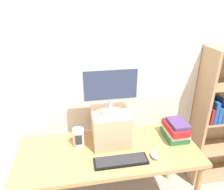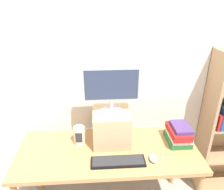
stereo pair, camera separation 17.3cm
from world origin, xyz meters
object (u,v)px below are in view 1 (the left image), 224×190
object	(u,v)px
computer_mouse	(154,155)
desk_speaker	(79,137)
desk	(109,157)
keyboard	(121,161)
riser_box	(110,127)
book_stack	(176,130)
computer_monitor	(110,87)

from	to	relation	value
computer_mouse	desk_speaker	bearing A→B (deg)	156.22
desk	keyboard	bearing A→B (deg)	-67.24
keyboard	computer_mouse	distance (m)	0.28
desk	riser_box	distance (m)	0.26
book_stack	desk	bearing A→B (deg)	-174.25
computer_mouse	desk_speaker	xyz separation A→B (m)	(-0.61, 0.27, 0.07)
computer_monitor	desk_speaker	size ratio (longest dim) A/B	2.85
keyboard	computer_mouse	size ratio (longest dim) A/B	4.17
keyboard	desk_speaker	size ratio (longest dim) A/B	2.60
riser_box	keyboard	bearing A→B (deg)	-83.42
computer_monitor	desk_speaker	bearing A→B (deg)	-177.32
computer_monitor	desk	bearing A→B (deg)	-106.42
riser_box	computer_monitor	xyz separation A→B (m)	(0.00, -0.00, 0.38)
keyboard	desk_speaker	distance (m)	0.43
desk	computer_mouse	world-z (taller)	computer_mouse
desk_speaker	computer_mouse	bearing A→B (deg)	-23.78
computer_monitor	riser_box	bearing A→B (deg)	90.00
computer_monitor	book_stack	xyz separation A→B (m)	(0.60, -0.06, -0.45)
computer_monitor	computer_mouse	size ratio (longest dim) A/B	4.58
keyboard	book_stack	distance (m)	0.62
riser_box	computer_mouse	world-z (taller)	riser_box
keyboard	book_stack	bearing A→B (deg)	22.38
riser_box	desk_speaker	size ratio (longest dim) A/B	1.97
riser_box	desk	bearing A→B (deg)	-106.24
computer_mouse	keyboard	bearing A→B (deg)	-177.31
book_stack	computer_monitor	bearing A→B (deg)	174.22
computer_mouse	book_stack	xyz separation A→B (m)	(0.28, 0.22, 0.07)
riser_box	keyboard	world-z (taller)	riser_box
riser_box	book_stack	bearing A→B (deg)	-5.91
book_stack	desk_speaker	distance (m)	0.89
desk_speaker	riser_box	bearing A→B (deg)	2.97
desk	riser_box	world-z (taller)	riser_box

